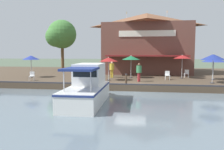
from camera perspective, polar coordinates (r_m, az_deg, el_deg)
name	(u,v)px	position (r m, az deg, el deg)	size (l,w,h in m)	color
ground_plane	(130,92)	(17.89, 4.86, -4.53)	(220.00, 220.00, 0.00)	#4C5B47
quay_deck	(136,75)	(28.74, 6.16, -0.10)	(22.00, 56.00, 0.60)	#4C3D2D
quay_edge_fender	(131,84)	(17.88, 4.89, -2.43)	(0.20, 50.40, 0.10)	#2D2D33
waterfront_restaurant	(146,42)	(30.86, 8.92, 8.42)	(11.67, 11.41, 8.28)	brown
patio_umbrella_mid_patio_right	(182,57)	(23.58, 17.90, 4.50)	(1.81, 1.81, 2.42)	#B7B7B7
patio_umbrella_far_corner	(214,60)	(23.40, 25.06, 3.65)	(2.23, 2.23, 2.22)	#B7B7B7
patio_umbrella_mid_patio_left	(109,60)	(20.71, -0.88, 4.07)	(1.73, 1.73, 2.23)	#B7B7B7
patio_umbrella_back_row	(31,58)	(24.97, -20.40, 4.28)	(1.81, 1.81, 2.39)	#B7B7B7
patio_umbrella_by_entrance	(131,58)	(22.98, 4.99, 4.51)	(1.90, 1.90, 2.36)	#B7B7B7
patio_umbrella_near_quay_edge	(213,57)	(20.51, 24.93, 4.27)	(2.09, 2.09, 2.55)	#B7B7B7
cafe_chair_beside_entrance	(32,76)	(22.00, -20.20, -0.13)	(0.53, 0.53, 0.85)	white
cafe_chair_under_first_umbrella	(167,75)	(21.97, 14.27, 0.04)	(0.45, 0.45, 0.85)	white
cafe_chair_back_row_seat	(187,73)	(24.44, 18.91, 0.46)	(0.56, 0.56, 0.85)	white
person_at_quay_edge	(112,68)	(23.09, -0.04, 1.96)	(0.48, 0.48, 1.71)	gold
person_near_entrance	(139,70)	(19.96, 7.05, 1.27)	(0.47, 0.47, 1.67)	#B23338
motorboat_mid_row	(89,88)	(14.06, -6.06, -3.31)	(6.52, 2.20, 2.42)	white
mooring_post	(126,79)	(18.11, 3.70, -1.06)	(0.22, 0.22, 0.87)	#473323
tree_downstream_bank	(60,35)	(36.18, -13.31, 10.13)	(4.78, 4.55, 7.90)	brown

